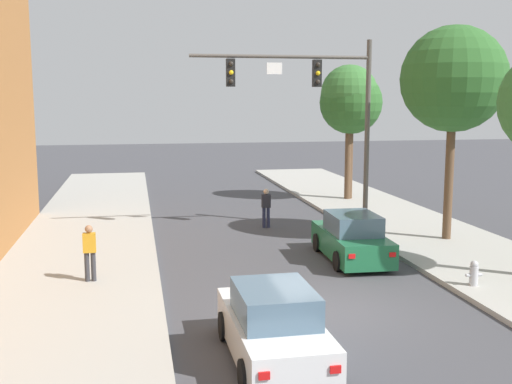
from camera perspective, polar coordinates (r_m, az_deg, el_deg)
name	(u,v)px	position (r m, az deg, el deg)	size (l,w,h in m)	color
ground_plane	(324,311)	(16.35, 6.19, -10.69)	(120.00, 120.00, 0.00)	#424247
sidewalk_left	(59,325)	(15.77, -17.51, -11.50)	(5.00, 60.00, 0.15)	#A8A59E
traffic_signal_mast	(318,98)	(25.05, 5.70, 8.51)	(7.23, 0.38, 7.50)	#514C47
car_lead_green	(352,239)	(21.17, 8.69, -4.24)	(1.96, 4.30, 1.60)	#1E663D
car_following_white	(273,327)	(13.12, 1.57, -12.22)	(1.86, 4.25, 1.60)	silver
pedestrian_sidewalk_left_walker	(90,250)	(18.62, -14.90, -5.13)	(0.36, 0.22, 1.64)	#333338
pedestrian_crossing_road	(266,206)	(26.09, 0.92, -1.29)	(0.36, 0.22, 1.64)	#232847
fire_hydrant	(474,273)	(18.75, 19.21, -6.98)	(0.48, 0.24, 0.72)	#B2B2B7
street_tree_second	(454,80)	(24.10, 17.53, 9.71)	(3.85, 3.85, 7.83)	brown
street_tree_third	(349,94)	(32.75, 8.49, 8.77)	(2.91, 2.91, 6.91)	brown
street_tree_farthest	(351,103)	(32.88, 8.64, 7.99)	(3.23, 3.23, 6.60)	brown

